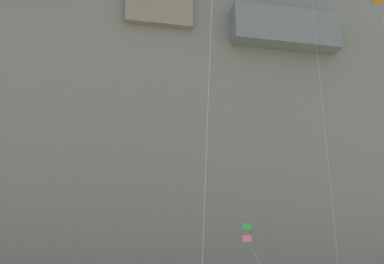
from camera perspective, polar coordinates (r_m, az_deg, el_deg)
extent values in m
cube|color=slate|center=(73.90, -5.28, 9.38)|extent=(180.00, 21.00, 72.00)
cube|color=slate|center=(68.65, 11.33, 12.19)|extent=(15.63, 4.00, 5.56)
cylinder|color=silver|center=(38.70, 15.86, 3.21)|extent=(1.09, 2.59, 32.11)
cube|color=green|center=(42.95, 6.77, -11.62)|extent=(1.00, 1.00, 0.56)
cube|color=pink|center=(42.87, 6.82, -13.00)|extent=(1.00, 1.00, 0.56)
cylinder|color=black|center=(43.02, 7.27, -12.31)|extent=(0.03, 0.03, 1.52)
cylinder|color=black|center=(42.79, 6.33, -12.32)|extent=(0.03, 0.03, 1.52)
cylinder|color=silver|center=(26.20, 2.00, 3.35)|extent=(1.92, 3.50, 24.44)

